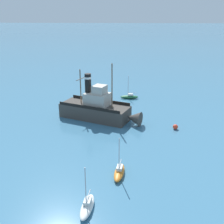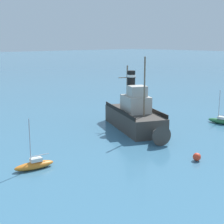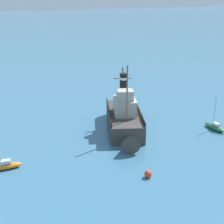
{
  "view_description": "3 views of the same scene",
  "coord_description": "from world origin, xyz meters",
  "px_view_note": "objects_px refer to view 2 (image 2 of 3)",
  "views": [
    {
      "loc": [
        46.11,
        5.47,
        18.36
      ],
      "look_at": [
        1.71,
        3.46,
        1.6
      ],
      "focal_mm": 45.0,
      "sensor_mm": 36.0,
      "label": 1
    },
    {
      "loc": [
        32.57,
        32.83,
        11.9
      ],
      "look_at": [
        2.93,
        -1.46,
        2.33
      ],
      "focal_mm": 55.0,
      "sensor_mm": 36.0,
      "label": 2
    },
    {
      "loc": [
        22.44,
        40.74,
        18.84
      ],
      "look_at": [
        3.2,
        1.81,
        3.35
      ],
      "focal_mm": 55.0,
      "sensor_mm": 36.0,
      "label": 3
    }
  ],
  "objects_px": {
    "sailboat_green": "(220,121)",
    "sailboat_orange": "(34,165)",
    "old_tugboat": "(136,116)",
    "mooring_buoy": "(197,157)"
  },
  "relations": [
    {
      "from": "old_tugboat",
      "to": "sailboat_green",
      "type": "relative_size",
      "value": 2.98
    },
    {
      "from": "old_tugboat",
      "to": "sailboat_orange",
      "type": "distance_m",
      "value": 17.9
    },
    {
      "from": "sailboat_orange",
      "to": "mooring_buoy",
      "type": "distance_m",
      "value": 15.95
    },
    {
      "from": "sailboat_green",
      "to": "mooring_buoy",
      "type": "bearing_deg",
      "value": 24.48
    },
    {
      "from": "sailboat_orange",
      "to": "sailboat_green",
      "type": "height_order",
      "value": "same"
    },
    {
      "from": "sailboat_orange",
      "to": "sailboat_green",
      "type": "relative_size",
      "value": 1.0
    },
    {
      "from": "old_tugboat",
      "to": "sailboat_green",
      "type": "bearing_deg",
      "value": 154.28
    },
    {
      "from": "sailboat_green",
      "to": "sailboat_orange",
      "type": "bearing_deg",
      "value": -3.04
    },
    {
      "from": "mooring_buoy",
      "to": "old_tugboat",
      "type": "bearing_deg",
      "value": -107.36
    },
    {
      "from": "old_tugboat",
      "to": "sailboat_green",
      "type": "xyz_separation_m",
      "value": [
        -11.64,
        5.61,
        -1.4
      ]
    }
  ]
}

